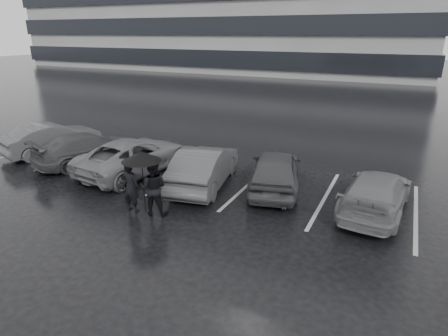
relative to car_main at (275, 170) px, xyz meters
name	(u,v)px	position (x,y,z in m)	size (l,w,h in m)	color
ground	(201,208)	(-1.59, -2.58, -0.72)	(160.00, 160.00, 0.00)	black
car_main	(275,170)	(0.00, 0.00, 0.00)	(1.69, 4.21, 1.43)	black
car_west_a	(204,166)	(-2.43, -0.80, 0.01)	(1.54, 4.41, 1.45)	#29292C
car_west_b	(134,156)	(-5.61, -0.84, -0.03)	(2.29, 4.97, 1.38)	#49494B
car_west_c	(87,148)	(-8.13, -0.81, -0.07)	(1.82, 4.48, 1.30)	black
car_west_d	(52,138)	(-10.60, -0.49, -0.01)	(1.50, 4.31, 1.42)	#29292C
car_east	(376,192)	(3.41, -0.33, -0.09)	(1.77, 4.35, 1.26)	#49494B
pedestrian_left	(131,187)	(-3.47, -3.66, 0.09)	(0.59, 0.39, 1.62)	black
pedestrian_right	(153,188)	(-2.69, -3.55, 0.16)	(0.85, 0.66, 1.75)	black
umbrella	(141,156)	(-3.04, -3.57, 1.12)	(1.19, 1.19, 2.02)	black
stall_stripes	(215,178)	(-2.39, -0.08, -0.72)	(19.72, 5.00, 0.00)	#9E9EA0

